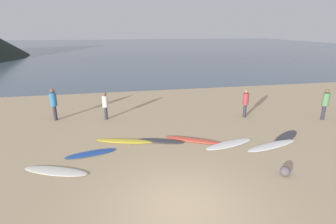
# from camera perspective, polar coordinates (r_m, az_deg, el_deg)

# --- Properties ---
(ground_plane) EXTENTS (120.00, 120.00, 0.20)m
(ground_plane) POSITION_cam_1_polar(r_m,az_deg,el_deg) (16.84, -5.40, 0.68)
(ground_plane) COLOR tan
(ground_plane) RESTS_ON ground
(ocean_water) EXTENTS (140.00, 100.00, 0.01)m
(ocean_water) POSITION_cam_1_polar(r_m,az_deg,el_deg) (70.77, -10.40, 13.62)
(ocean_water) COLOR #475B6B
(ocean_water) RESTS_ON ground
(surfboard_0) EXTENTS (2.46, 1.46, 0.07)m
(surfboard_0) POSITION_cam_1_polar(r_m,az_deg,el_deg) (10.25, -23.24, -11.71)
(surfboard_0) COLOR silver
(surfboard_0) RESTS_ON ground
(surfboard_1) EXTENTS (2.05, 0.93, 0.06)m
(surfboard_1) POSITION_cam_1_polar(r_m,az_deg,el_deg) (11.10, -16.42, -8.62)
(surfboard_1) COLOR #1E479E
(surfboard_1) RESTS_ON ground
(surfboard_2) EXTENTS (2.61, 1.21, 0.08)m
(surfboard_2) POSITION_cam_1_polar(r_m,az_deg,el_deg) (11.90, -9.46, -6.22)
(surfboard_2) COLOR yellow
(surfboard_2) RESTS_ON ground
(surfboard_3) EXTENTS (2.16, 1.19, 0.07)m
(surfboard_3) POSITION_cam_1_polar(r_m,az_deg,el_deg) (11.76, -1.69, -6.29)
(surfboard_3) COLOR #333338
(surfboard_3) RESTS_ON ground
(surfboard_4) EXTENTS (2.51, 1.71, 0.09)m
(surfboard_4) POSITION_cam_1_polar(r_m,az_deg,el_deg) (11.89, 5.52, -6.04)
(surfboard_4) COLOR #D84C38
(surfboard_4) RESTS_ON ground
(surfboard_5) EXTENTS (2.51, 1.25, 0.08)m
(surfboard_5) POSITION_cam_1_polar(r_m,az_deg,el_deg) (11.75, 13.18, -6.79)
(surfboard_5) COLOR white
(surfboard_5) RESTS_ON ground
(surfboard_6) EXTENTS (2.73, 1.19, 0.08)m
(surfboard_6) POSITION_cam_1_polar(r_m,az_deg,el_deg) (12.15, 21.65, -6.78)
(surfboard_6) COLOR white
(surfboard_6) RESTS_ON ground
(surfboard_7) EXTENTS (2.14, 1.74, 0.07)m
(surfboard_7) POSITION_cam_1_polar(r_m,az_deg,el_deg) (13.33, 24.24, -4.96)
(surfboard_7) COLOR #333338
(surfboard_7) RESTS_ON ground
(person_0) EXTENTS (0.31, 0.31, 1.54)m
(person_0) POSITION_cam_1_polar(r_m,az_deg,el_deg) (14.71, -13.48, 1.82)
(person_0) COLOR #2D2D38
(person_0) RESTS_ON ground
(person_1) EXTENTS (0.32, 0.32, 1.60)m
(person_1) POSITION_cam_1_polar(r_m,az_deg,el_deg) (15.26, 16.51, 2.29)
(person_1) COLOR #2D2D38
(person_1) RESTS_ON ground
(person_2) EXTENTS (0.35, 0.35, 1.73)m
(person_2) POSITION_cam_1_polar(r_m,az_deg,el_deg) (16.59, 31.00, 1.92)
(person_2) COLOR #2D2D38
(person_2) RESTS_ON ground
(person_3) EXTENTS (0.36, 0.36, 1.77)m
(person_3) POSITION_cam_1_polar(r_m,az_deg,el_deg) (15.41, -23.62, 2.04)
(person_3) COLOR #2D2D38
(person_3) RESTS_ON ground
(beach_rock_near) EXTENTS (0.35, 0.35, 0.35)m
(beach_rock_near) POSITION_cam_1_polar(r_m,az_deg,el_deg) (10.01, 24.10, -11.66)
(beach_rock_near) COLOR #544C51
(beach_rock_near) RESTS_ON ground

